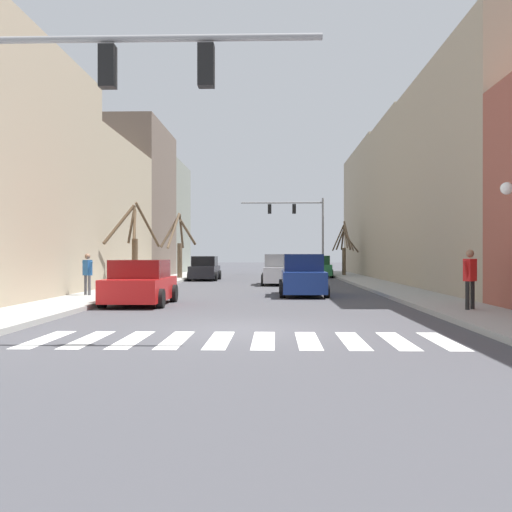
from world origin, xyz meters
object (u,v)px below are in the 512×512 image
(car_parked_right_far, at_px, (303,276))
(pedestrian_on_right_sidewalk, at_px, (470,274))
(pedestrian_crossing_street, at_px, (87,270))
(street_tree_right_far, at_px, (134,245))
(street_tree_left_near, at_px, (345,254))
(traffic_signal_far, at_px, (299,219))
(car_parked_right_near, at_px, (279,271))
(traffic_signal_near, at_px, (87,108))
(car_parked_left_far, at_px, (140,284))
(car_at_intersection, at_px, (317,267))
(car_driving_away_lane, at_px, (205,269))
(street_tree_right_near, at_px, (344,250))
(street_tree_left_mid, at_px, (179,245))

(car_parked_right_far, distance_m, pedestrian_on_right_sidewalk, 9.12)
(pedestrian_crossing_street, distance_m, street_tree_right_far, 5.53)
(pedestrian_on_right_sidewalk, distance_m, street_tree_left_near, 29.75)
(pedestrian_on_right_sidewalk, relative_size, street_tree_left_near, 0.45)
(traffic_signal_far, distance_m, pedestrian_crossing_street, 31.21)
(car_parked_right_near, xyz_separation_m, car_parked_right_far, (0.95, -9.21, 0.00))
(traffic_signal_near, xyz_separation_m, street_tree_right_far, (-3.10, 17.04, -2.42))
(car_parked_left_far, distance_m, car_at_intersection, 27.11)
(traffic_signal_far, relative_size, car_parked_right_far, 1.58)
(traffic_signal_near, relative_size, car_parked_right_far, 1.43)
(car_parked_right_near, relative_size, car_at_intersection, 0.94)
(car_parked_right_near, relative_size, street_tree_left_near, 1.18)
(car_parked_left_far, relative_size, street_tree_right_far, 0.99)
(car_parked_left_far, xyz_separation_m, car_driving_away_lane, (-0.09, 20.02, 0.03))
(car_parked_right_far, xyz_separation_m, pedestrian_on_right_sidewalk, (4.49, -7.94, 0.36))
(street_tree_right_far, bearing_deg, pedestrian_crossing_street, -96.08)
(car_parked_right_near, height_order, pedestrian_crossing_street, pedestrian_crossing_street)
(street_tree_right_far, bearing_deg, street_tree_right_near, 56.45)
(traffic_signal_far, height_order, street_tree_left_mid, traffic_signal_far)
(car_parked_right_near, bearing_deg, car_at_intersection, -14.55)
(street_tree_left_near, relative_size, street_tree_left_mid, 0.85)
(car_parked_left_far, height_order, car_parked_right_far, car_parked_right_far)
(street_tree_left_near, bearing_deg, car_parked_left_far, -110.90)
(car_parked_right_near, bearing_deg, street_tree_right_near, -22.46)
(traffic_signal_near, distance_m, street_tree_left_mid, 29.73)
(pedestrian_on_right_sidewalk, distance_m, street_tree_right_far, 16.85)
(pedestrian_crossing_street, height_order, street_tree_right_far, street_tree_right_far)
(traffic_signal_far, relative_size, car_parked_left_far, 1.76)
(pedestrian_crossing_street, bearing_deg, car_parked_right_near, 97.18)
(traffic_signal_near, xyz_separation_m, car_at_intersection, (7.05, 34.75, -3.87))
(traffic_signal_near, distance_m, street_tree_left_near, 36.85)
(car_parked_right_near, bearing_deg, car_driving_away_lane, 40.34)
(traffic_signal_near, distance_m, car_parked_right_far, 15.10)
(traffic_signal_near, height_order, car_parked_right_far, traffic_signal_near)
(car_driving_away_lane, height_order, street_tree_left_mid, street_tree_left_mid)
(traffic_signal_far, height_order, street_tree_right_far, traffic_signal_far)
(car_driving_away_lane, distance_m, street_tree_left_near, 12.32)
(car_parked_left_far, xyz_separation_m, car_parked_right_far, (5.87, 4.91, 0.08))
(car_driving_away_lane, height_order, pedestrian_crossing_street, pedestrian_crossing_street)
(car_driving_away_lane, bearing_deg, pedestrian_crossing_street, 171.24)
(traffic_signal_far, relative_size, car_parked_right_near, 1.61)
(car_parked_right_far, relative_size, pedestrian_on_right_sidewalk, 2.67)
(traffic_signal_far, bearing_deg, car_parked_right_near, -96.09)
(car_parked_left_far, bearing_deg, car_at_intersection, -17.12)
(car_driving_away_lane, relative_size, street_tree_right_near, 1.04)
(traffic_signal_far, height_order, car_driving_away_lane, traffic_signal_far)
(traffic_signal_far, xyz_separation_m, car_parked_right_near, (-1.94, -18.15, -4.09))
(pedestrian_crossing_street, bearing_deg, traffic_signal_near, -31.21)
(traffic_signal_far, distance_m, car_driving_away_lane, 14.68)
(street_tree_left_near, bearing_deg, car_driving_away_lane, -146.93)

